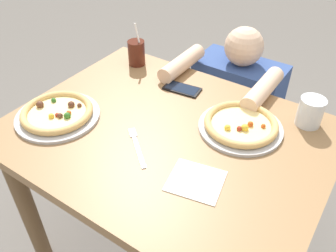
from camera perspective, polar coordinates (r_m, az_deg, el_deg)
ground_plane at (r=1.82m, az=-0.12°, el=-19.40°), size 8.00×8.00×0.00m
dining_table at (r=1.33m, az=-0.16°, el=-4.89°), size 1.10×0.85×0.75m
pizza_near at (r=1.36m, az=-17.38°, el=1.94°), size 0.31×0.31×0.04m
pizza_far at (r=1.27m, az=11.63°, el=0.16°), size 0.30×0.30×0.04m
drink_cup_colored at (r=1.63m, az=-5.09°, el=11.67°), size 0.08×0.08×0.20m
water_cup_clear at (r=1.34m, az=21.95°, el=2.17°), size 0.09×0.09×0.11m
paper_napkin at (r=1.08m, az=4.48°, el=-8.78°), size 0.19×0.17×0.00m
fork at (r=1.19m, az=-5.07°, el=-3.08°), size 0.17×0.14×0.00m
cell_phone at (r=1.46m, az=2.27°, el=6.01°), size 0.16×0.09×0.01m
diner_seated at (r=1.89m, az=10.43°, el=0.70°), size 0.45×0.54×0.91m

